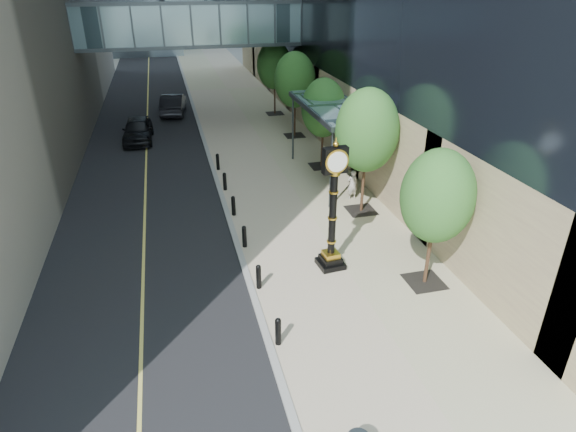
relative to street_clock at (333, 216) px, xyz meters
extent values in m
plane|color=gray|center=(-0.43, -4.98, -2.36)|extent=(320.00, 320.00, 0.00)
cube|color=black|center=(-7.43, 35.02, -2.35)|extent=(8.00, 180.00, 0.02)
cube|color=tan|center=(0.57, 35.02, -2.33)|extent=(8.00, 180.00, 0.06)
cube|color=gray|center=(-3.43, 35.02, -2.32)|extent=(0.25, 180.00, 0.07)
cube|color=slate|center=(-3.43, 23.02, 5.14)|extent=(17.00, 4.00, 3.00)
cube|color=#383F44|center=(-3.43, 23.02, 3.69)|extent=(17.00, 4.20, 0.25)
cube|color=#383F44|center=(-3.43, 23.02, 6.59)|extent=(17.00, 4.20, 0.25)
cube|color=#383F44|center=(3.07, 9.02, 1.84)|extent=(3.00, 8.00, 0.25)
cube|color=slate|center=(3.07, 9.02, 1.99)|extent=(2.80, 7.80, 0.06)
cylinder|color=#383F44|center=(1.77, 5.32, -0.26)|extent=(0.12, 0.12, 4.20)
cylinder|color=#383F44|center=(1.77, 12.72, -0.26)|extent=(0.12, 0.12, 4.20)
cylinder|color=black|center=(-3.13, -3.98, -1.85)|extent=(0.20, 0.20, 0.90)
cylinder|color=black|center=(-3.13, -0.78, -1.85)|extent=(0.20, 0.20, 0.90)
cylinder|color=black|center=(-3.13, 2.42, -1.85)|extent=(0.20, 0.20, 0.90)
cylinder|color=black|center=(-3.13, 5.62, -1.85)|extent=(0.20, 0.20, 0.90)
cylinder|color=black|center=(-3.13, 8.82, -1.85)|extent=(0.20, 0.20, 0.90)
cylinder|color=black|center=(-3.13, 12.02, -1.85)|extent=(0.20, 0.20, 0.90)
cube|color=black|center=(3.17, -1.98, -2.29)|extent=(1.40, 1.40, 0.02)
cylinder|color=#462E1D|center=(3.17, -1.98, -0.86)|extent=(0.14, 0.14, 2.87)
ellipsoid|color=#255F23|center=(3.17, -1.98, 1.35)|extent=(2.63, 2.63, 3.50)
cube|color=black|center=(3.17, 4.52, -2.29)|extent=(1.40, 1.40, 0.02)
cylinder|color=#462E1D|center=(3.17, 4.52, -0.67)|extent=(0.14, 0.14, 3.26)
ellipsoid|color=#255F23|center=(3.17, 4.52, 1.86)|extent=(2.99, 2.99, 3.99)
cube|color=black|center=(3.17, 11.02, -2.29)|extent=(1.40, 1.40, 0.02)
cylinder|color=#462E1D|center=(3.17, 11.02, -0.87)|extent=(0.14, 0.14, 2.86)
ellipsoid|color=#255F23|center=(3.17, 11.02, 1.34)|extent=(2.62, 2.62, 3.49)
cube|color=black|center=(3.17, 17.52, -2.29)|extent=(1.40, 1.40, 0.02)
cylinder|color=#462E1D|center=(3.17, 17.52, -0.71)|extent=(0.14, 0.14, 3.18)
ellipsoid|color=#255F23|center=(3.17, 17.52, 1.75)|extent=(2.91, 2.91, 3.88)
cube|color=black|center=(3.17, 24.02, -2.29)|extent=(1.40, 1.40, 0.02)
cylinder|color=#462E1D|center=(3.17, 24.02, -0.73)|extent=(0.14, 0.14, 3.13)
ellipsoid|color=#255F23|center=(3.17, 24.02, 1.69)|extent=(2.87, 2.87, 3.83)
cube|color=black|center=(0.00, 0.00, -2.19)|extent=(1.08, 1.08, 0.22)
cube|color=black|center=(0.00, 0.00, -1.97)|extent=(0.84, 0.84, 0.22)
cube|color=gold|center=(0.00, 0.00, -1.74)|extent=(0.66, 0.66, 0.22)
cylinder|color=black|center=(0.00, 0.00, 0.08)|extent=(0.29, 0.29, 3.42)
cube|color=black|center=(0.00, 0.00, 2.28)|extent=(0.97, 0.42, 0.99)
cylinder|color=white|center=(0.00, 0.19, 2.28)|extent=(0.77, 0.12, 0.77)
cylinder|color=white|center=(0.00, -0.19, 2.28)|extent=(0.77, 0.12, 0.77)
sphere|color=gold|center=(0.00, 0.00, 2.89)|extent=(0.22, 0.22, 0.22)
imported|color=#B0ABA1|center=(3.23, 6.00, -1.49)|extent=(0.63, 0.46, 1.61)
imported|color=black|center=(-7.94, 19.18, -1.51)|extent=(2.13, 4.94, 1.66)
imported|color=black|center=(-5.18, 26.27, -1.49)|extent=(2.44, 5.34, 1.70)
camera|label=1|loc=(-5.79, -15.71, 8.38)|focal=30.00mm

